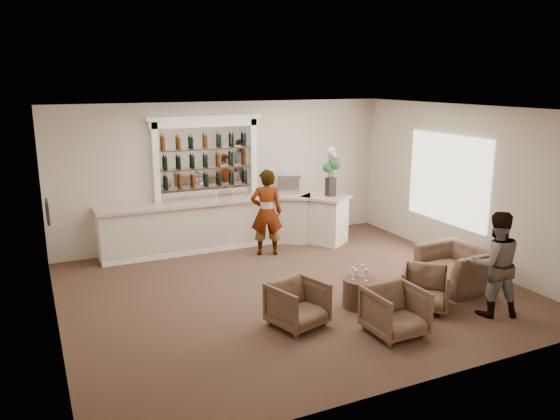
% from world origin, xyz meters
% --- Properties ---
extents(ground, '(8.00, 8.00, 0.00)m').
position_xyz_m(ground, '(0.00, 0.00, 0.00)').
color(ground, brown).
rests_on(ground, ground).
extents(room_shell, '(8.04, 7.02, 3.32)m').
position_xyz_m(room_shell, '(0.16, 0.71, 2.34)').
color(room_shell, beige).
rests_on(room_shell, ground).
extents(bar_counter, '(5.72, 1.80, 1.14)m').
position_xyz_m(bar_counter, '(-0.16, 3.00, 0.57)').
color(bar_counter, white).
rests_on(bar_counter, ground).
extents(back_bar_alcove, '(2.64, 0.25, 3.00)m').
position_xyz_m(back_bar_alcove, '(-0.50, 3.41, 2.03)').
color(back_bar_alcove, white).
rests_on(back_bar_alcove, ground).
extents(cocktail_table, '(0.58, 0.58, 0.50)m').
position_xyz_m(cocktail_table, '(0.73, -1.12, 0.25)').
color(cocktail_table, '#46311E').
rests_on(cocktail_table, ground).
extents(sommelier, '(0.81, 0.66, 1.91)m').
position_xyz_m(sommelier, '(0.44, 2.17, 0.96)').
color(sommelier, gray).
rests_on(sommelier, ground).
extents(guest, '(1.04, 0.93, 1.76)m').
position_xyz_m(guest, '(2.54, -2.30, 0.88)').
color(guest, gray).
rests_on(guest, ground).
extents(armchair_left, '(0.97, 0.99, 0.73)m').
position_xyz_m(armchair_left, '(-0.57, -1.34, 0.36)').
color(armchair_left, brown).
rests_on(armchair_left, ground).
extents(armchair_center, '(0.82, 0.84, 0.75)m').
position_xyz_m(armchair_center, '(0.64, -2.23, 0.38)').
color(armchair_center, brown).
rests_on(armchair_center, ground).
extents(armchair_right, '(1.11, 1.11, 0.72)m').
position_xyz_m(armchair_right, '(1.69, -1.66, 0.36)').
color(armchair_right, brown).
rests_on(armchair_right, ground).
extents(armchair_far, '(1.13, 1.26, 0.77)m').
position_xyz_m(armchair_far, '(2.83, -1.13, 0.38)').
color(armchair_far, brown).
rests_on(armchair_far, ground).
extents(espresso_machine, '(0.63, 0.58, 0.45)m').
position_xyz_m(espresso_machine, '(1.40, 3.08, 1.36)').
color(espresso_machine, silver).
rests_on(espresso_machine, bar_counter).
extents(flower_vase, '(0.30, 0.30, 1.14)m').
position_xyz_m(flower_vase, '(2.15, 2.33, 1.78)').
color(flower_vase, black).
rests_on(flower_vase, bar_counter).
extents(wine_glass_bar_left, '(0.07, 0.07, 0.21)m').
position_xyz_m(wine_glass_bar_left, '(-0.40, 3.02, 1.25)').
color(wine_glass_bar_left, white).
rests_on(wine_glass_bar_left, bar_counter).
extents(wine_glass_bar_right, '(0.07, 0.07, 0.21)m').
position_xyz_m(wine_glass_bar_right, '(0.01, 3.05, 1.25)').
color(wine_glass_bar_right, white).
rests_on(wine_glass_bar_right, bar_counter).
extents(wine_glass_tbl_a, '(0.07, 0.07, 0.21)m').
position_xyz_m(wine_glass_tbl_a, '(0.61, -1.09, 0.60)').
color(wine_glass_tbl_a, white).
rests_on(wine_glass_tbl_a, cocktail_table).
extents(wine_glass_tbl_b, '(0.07, 0.07, 0.21)m').
position_xyz_m(wine_glass_tbl_b, '(0.83, -1.04, 0.60)').
color(wine_glass_tbl_b, white).
rests_on(wine_glass_tbl_b, cocktail_table).
extents(wine_glass_tbl_c, '(0.07, 0.07, 0.21)m').
position_xyz_m(wine_glass_tbl_c, '(0.77, -1.25, 0.60)').
color(wine_glass_tbl_c, white).
rests_on(wine_glass_tbl_c, cocktail_table).
extents(napkin_holder, '(0.08, 0.08, 0.12)m').
position_xyz_m(napkin_holder, '(0.71, -0.98, 0.56)').
color(napkin_holder, white).
rests_on(napkin_holder, cocktail_table).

